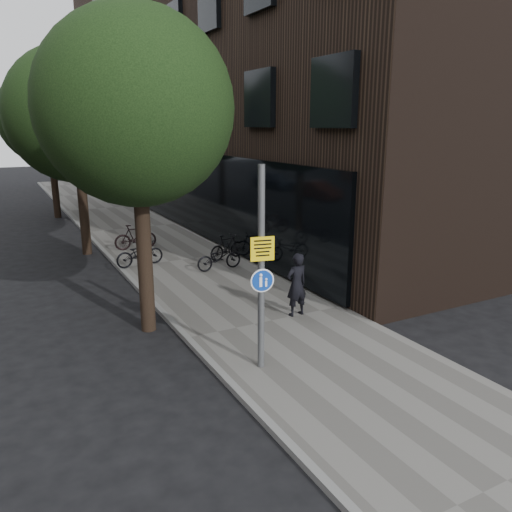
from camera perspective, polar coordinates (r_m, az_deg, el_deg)
ground at (r=10.21m, az=10.12°, el=-14.38°), size 120.00×120.00×0.00m
sidewalk at (r=18.58m, az=-8.45°, el=-0.59°), size 4.50×60.00×0.12m
curb_edge at (r=17.99m, az=-15.21°, el=-1.45°), size 0.15×60.00×0.13m
building_right_dark_brick at (r=32.46m, az=-2.04°, el=21.99°), size 12.00×40.00×18.00m
street_tree_near at (r=11.98m, az=-13.36°, el=15.22°), size 4.40×4.40×7.50m
street_tree_mid at (r=20.31m, az=-19.79°, el=14.46°), size 5.00×5.00×7.80m
street_tree_far at (r=29.24m, az=-22.55°, el=14.06°), size 5.00×5.00×7.80m
signpost at (r=9.75m, az=0.60°, el=-1.55°), size 0.47×0.14×4.11m
pedestrian at (r=12.88m, az=4.65°, el=-3.28°), size 0.63×0.44×1.67m
parked_bike_facade_near at (r=17.05m, az=-4.24°, el=-0.17°), size 1.64×0.63×0.85m
parked_bike_facade_far at (r=18.33m, az=-3.35°, el=1.05°), size 1.63×0.87×0.94m
parked_bike_curb_near at (r=17.93m, az=-13.15°, el=0.29°), size 1.77×0.81×0.90m
parked_bike_curb_far at (r=20.38m, az=-13.62°, el=2.15°), size 1.67×0.51×1.00m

